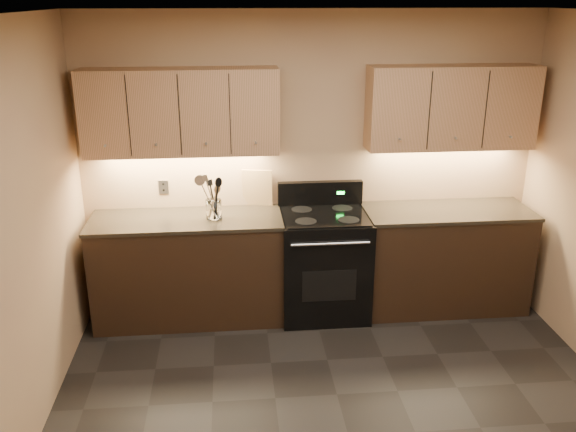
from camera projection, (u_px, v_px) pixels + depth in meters
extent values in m
plane|color=silver|center=(366.00, 16.00, 3.07)|extent=(4.00, 4.00, 0.00)
cube|color=tan|center=(311.00, 163.00, 5.38)|extent=(4.00, 0.04, 2.60)
cube|color=black|center=(189.00, 270.00, 5.29)|extent=(1.60, 0.60, 0.90)
cube|color=#383124|center=(186.00, 220.00, 5.14)|extent=(1.62, 0.62, 0.03)
cube|color=black|center=(444.00, 260.00, 5.50)|extent=(1.44, 0.60, 0.90)
cube|color=#383124|center=(448.00, 211.00, 5.34)|extent=(1.46, 0.62, 0.03)
cube|color=black|center=(324.00, 265.00, 5.37)|extent=(0.76, 0.65, 0.92)
cube|color=black|center=(325.00, 215.00, 5.21)|extent=(0.70, 0.60, 0.01)
cube|color=black|center=(320.00, 193.00, 5.44)|extent=(0.76, 0.07, 0.22)
cube|color=#19FF33|center=(341.00, 193.00, 5.42)|extent=(0.06, 0.00, 0.03)
cylinder|color=silver|center=(331.00, 244.00, 4.94)|extent=(0.65, 0.02, 0.02)
cube|color=black|center=(329.00, 286.00, 5.08)|extent=(0.46, 0.00, 0.28)
cylinder|color=black|center=(306.00, 221.00, 5.06)|extent=(0.18, 0.18, 0.00)
cylinder|color=black|center=(349.00, 220.00, 5.09)|extent=(0.18, 0.18, 0.00)
cylinder|color=black|center=(302.00, 209.00, 5.34)|extent=(0.18, 0.18, 0.00)
cylinder|color=black|center=(342.00, 208.00, 5.37)|extent=(0.18, 0.18, 0.00)
cube|color=tan|center=(181.00, 112.00, 4.97)|extent=(1.60, 0.30, 0.70)
cube|color=tan|center=(452.00, 107.00, 5.18)|extent=(1.44, 0.30, 0.70)
cube|color=#B2B5BA|center=(164.00, 187.00, 5.32)|extent=(0.08, 0.01, 0.12)
cylinder|color=white|center=(214.00, 209.00, 5.10)|extent=(0.17, 0.17, 0.16)
cylinder|color=white|center=(214.00, 217.00, 5.12)|extent=(0.13, 0.13, 0.02)
cube|color=tan|center=(257.00, 188.00, 5.38)|extent=(0.27, 0.11, 0.33)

